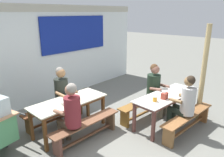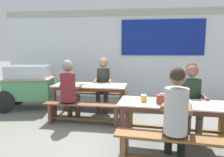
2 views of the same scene
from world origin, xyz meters
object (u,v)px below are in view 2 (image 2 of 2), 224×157
at_px(bench_far_back, 96,97).
at_px(bench_near_back, 174,118).
at_px(person_left_back_turned, 69,88).
at_px(dining_table_near, 178,108).
at_px(bench_far_front, 83,110).
at_px(food_cart, 29,83).
at_px(person_center_facing, 103,81).
at_px(person_near_front, 176,112).
at_px(tissue_box, 162,99).
at_px(dining_table_far, 90,88).
at_px(soup_bowl, 82,84).
at_px(bench_near_front, 181,147).
at_px(condiment_jar, 144,98).
at_px(person_right_near_table, 191,96).

xyz_separation_m(bench_far_back, bench_near_back, (1.71, -1.39, 0.00)).
bearing_deg(person_left_back_turned, dining_table_near, -24.45).
height_order(bench_far_front, bench_near_back, same).
height_order(food_cart, person_center_facing, person_center_facing).
height_order(bench_far_back, bench_far_front, same).
bearing_deg(person_near_front, bench_near_back, 80.29).
bearing_deg(person_center_facing, tissue_box, -58.17).
relative_size(dining_table_near, food_cart, 1.12).
height_order(bench_far_back, bench_near_back, same).
height_order(dining_table_far, bench_far_back, dining_table_far).
bearing_deg(tissue_box, dining_table_far, 134.23).
relative_size(food_cart, person_near_front, 1.25).
bearing_deg(soup_bowl, bench_near_front, -46.10).
bearing_deg(tissue_box, person_left_back_turned, 150.66).
bearing_deg(soup_bowl, person_left_back_turned, -112.32).
relative_size(dining_table_near, bench_far_back, 1.15).
xyz_separation_m(food_cart, soup_bowl, (1.53, -0.45, 0.09)).
distance_m(person_center_facing, condiment_jar, 2.08).
xyz_separation_m(bench_far_front, person_left_back_turned, (-0.30, 0.07, 0.45)).
distance_m(person_near_front, condiment_jar, 0.62).
xyz_separation_m(bench_far_front, condiment_jar, (1.19, -0.83, 0.48)).
xyz_separation_m(food_cart, person_center_facing, (1.92, 0.10, 0.09)).
height_order(bench_near_back, food_cart, food_cart).
height_order(bench_near_back, person_right_near_table, person_right_near_table).
bearing_deg(person_left_back_turned, person_right_near_table, -10.85).
relative_size(tissue_box, condiment_jar, 1.43).
height_order(bench_near_front, person_center_facing, person_center_facing).
xyz_separation_m(bench_far_front, person_center_facing, (0.24, 1.03, 0.45)).
height_order(dining_table_near, bench_near_back, dining_table_near).
bearing_deg(condiment_jar, food_cart, 148.45).
bearing_deg(bench_far_back, bench_near_front, -57.21).
bearing_deg(condiment_jar, person_right_near_table, 29.54).
xyz_separation_m(bench_near_back, food_cart, (-3.43, 1.21, 0.36)).
bearing_deg(tissue_box, food_cart, 149.51).
distance_m(bench_far_front, bench_near_front, 2.16).
bearing_deg(person_center_facing, bench_far_front, -103.35).
distance_m(dining_table_near, bench_near_back, 0.65).
relative_size(dining_table_far, person_left_back_turned, 1.27).
xyz_separation_m(bench_far_back, person_near_front, (1.54, -2.41, 0.43)).
bearing_deg(condiment_jar, person_left_back_turned, 148.80).
distance_m(bench_near_back, person_center_facing, 2.05).
height_order(bench_near_front, condiment_jar, condiment_jar).
bearing_deg(person_near_front, food_cart, 145.55).
height_order(person_left_back_turned, soup_bowl, person_left_back_turned).
bearing_deg(soup_bowl, person_right_near_table, -21.40).
distance_m(bench_far_back, soup_bowl, 0.80).
height_order(dining_table_near, bench_far_front, dining_table_near).
relative_size(dining_table_near, person_right_near_table, 1.41).
xyz_separation_m(person_near_front, soup_bowl, (-1.72, 1.78, 0.02)).
bearing_deg(person_left_back_turned, bench_near_front, -36.82).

